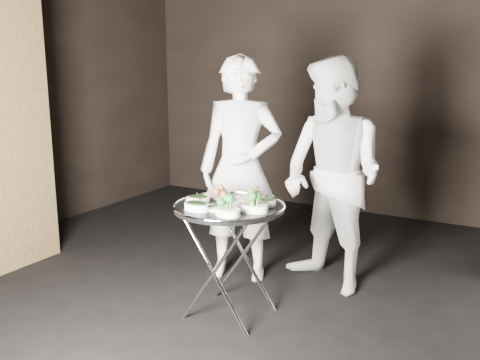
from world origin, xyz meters
The scene contains 16 objects.
floor centered at (0.00, 0.00, -0.03)m, with size 6.00×7.00×0.05m, color black.
wall_back centered at (0.00, 3.52, 1.50)m, with size 6.00×0.05×3.00m, color black.
tray_stand centered at (-0.15, 0.41, 0.44)m, with size 0.53×0.45×0.79m.
serving_tray centered at (-0.15, 0.41, 0.79)m, with size 0.77×0.77×0.04m.
potato_plate_a centered at (-0.34, 0.57, 0.84)m, with size 0.20×0.20×0.07m.
potato_plate_b centered at (-0.09, 0.61, 0.84)m, with size 0.22×0.22×0.08m.
greens_bowl centered at (0.08, 0.53, 0.83)m, with size 0.11×0.11×0.07m.
asparagus_plate_a centered at (-0.14, 0.41, 0.82)m, with size 0.21×0.16×0.04m.
asparagus_plate_b centered at (-0.19, 0.27, 0.82)m, with size 0.21×0.17×0.04m.
spinach_bowl_a centered at (-0.36, 0.35, 0.83)m, with size 0.19×0.17×0.07m.
spinach_bowl_b centered at (-0.27, 0.19, 0.84)m, with size 0.18×0.12×0.07m.
broccoli_bowl_a centered at (0.07, 0.36, 0.84)m, with size 0.20×0.15×0.08m.
broccoli_bowl_b centered at (-0.03, 0.19, 0.84)m, with size 0.21×0.17×0.08m.
serving_utensils centered at (-0.13, 0.48, 0.85)m, with size 0.57×0.41×0.01m.
waiter_left centered at (-0.44, 1.08, 0.91)m, with size 0.66×0.44×1.82m, color white.
waiter_right centered at (0.29, 1.23, 0.90)m, with size 0.87×0.68×1.80m, color white.
Camera 1 is at (1.65, -2.59, 1.75)m, focal length 40.00 mm.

